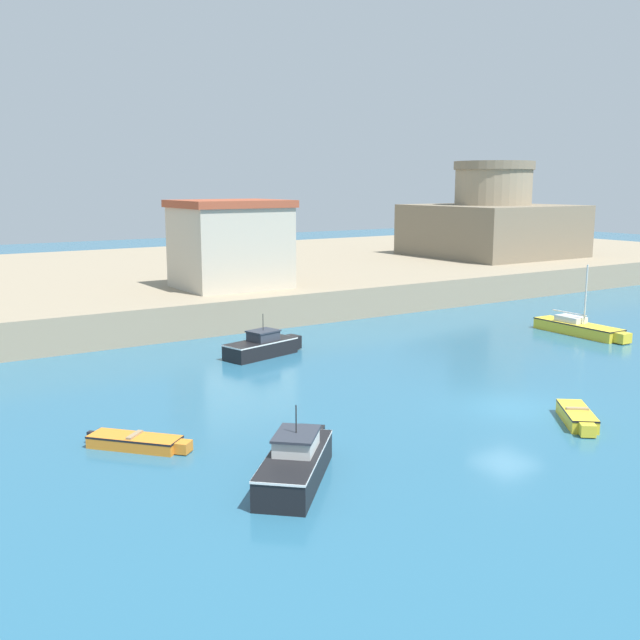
{
  "coord_description": "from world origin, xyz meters",
  "views": [
    {
      "loc": [
        -23.02,
        -20.83,
        9.24
      ],
      "look_at": [
        -1.45,
        12.09,
        2.0
      ],
      "focal_mm": 42.0,
      "sensor_mm": 36.0,
      "label": 1
    }
  ],
  "objects_px": {
    "motorboat_black_3": "(263,346)",
    "harbor_shed_near_wharf": "(230,244)",
    "dinghy_yellow_1": "(577,416)",
    "motorboat_black_0": "(296,462)",
    "sailboat_yellow_2": "(579,328)",
    "fortress": "(492,223)",
    "dinghy_orange_4": "(137,441)"
  },
  "relations": [
    {
      "from": "motorboat_black_0",
      "to": "dinghy_orange_4",
      "type": "xyz_separation_m",
      "value": [
        -3.18,
        5.56,
        -0.36
      ]
    },
    {
      "from": "dinghy_yellow_1",
      "to": "dinghy_orange_4",
      "type": "relative_size",
      "value": 0.92
    },
    {
      "from": "motorboat_black_0",
      "to": "fortress",
      "type": "height_order",
      "value": "fortress"
    },
    {
      "from": "motorboat_black_0",
      "to": "motorboat_black_3",
      "type": "height_order",
      "value": "motorboat_black_0"
    },
    {
      "from": "fortress",
      "to": "harbor_shed_near_wharf",
      "type": "bearing_deg",
      "value": -168.42
    },
    {
      "from": "motorboat_black_3",
      "to": "fortress",
      "type": "height_order",
      "value": "fortress"
    },
    {
      "from": "dinghy_yellow_1",
      "to": "motorboat_black_3",
      "type": "distance_m",
      "value": 17.47
    },
    {
      "from": "motorboat_black_3",
      "to": "dinghy_orange_4",
      "type": "xyz_separation_m",
      "value": [
        -10.65,
        -10.1,
        -0.3
      ]
    },
    {
      "from": "dinghy_yellow_1",
      "to": "motorboat_black_3",
      "type": "height_order",
      "value": "motorboat_black_3"
    },
    {
      "from": "harbor_shed_near_wharf",
      "to": "motorboat_black_0",
      "type": "bearing_deg",
      "value": -112.73
    },
    {
      "from": "motorboat_black_0",
      "to": "sailboat_yellow_2",
      "type": "relative_size",
      "value": 0.75
    },
    {
      "from": "dinghy_yellow_1",
      "to": "sailboat_yellow_2",
      "type": "relative_size",
      "value": 0.47
    },
    {
      "from": "motorboat_black_3",
      "to": "harbor_shed_near_wharf",
      "type": "xyz_separation_m",
      "value": [
        3.99,
        11.67,
        4.57
      ]
    },
    {
      "from": "dinghy_orange_4",
      "to": "fortress",
      "type": "xyz_separation_m",
      "value": [
        46.64,
        28.34,
        5.1
      ]
    },
    {
      "from": "motorboat_black_0",
      "to": "sailboat_yellow_2",
      "type": "xyz_separation_m",
      "value": [
        26.61,
        10.06,
        -0.18
      ]
    },
    {
      "from": "harbor_shed_near_wharf",
      "to": "motorboat_black_3",
      "type": "bearing_deg",
      "value": -108.85
    },
    {
      "from": "fortress",
      "to": "harbor_shed_near_wharf",
      "type": "height_order",
      "value": "fortress"
    },
    {
      "from": "dinghy_yellow_1",
      "to": "harbor_shed_near_wharf",
      "type": "bearing_deg",
      "value": 91.33
    },
    {
      "from": "motorboat_black_0",
      "to": "sailboat_yellow_2",
      "type": "height_order",
      "value": "sailboat_yellow_2"
    },
    {
      "from": "motorboat_black_3",
      "to": "dinghy_yellow_1",
      "type": "bearing_deg",
      "value": -74.57
    },
    {
      "from": "sailboat_yellow_2",
      "to": "motorboat_black_0",
      "type": "bearing_deg",
      "value": -159.3
    },
    {
      "from": "dinghy_orange_4",
      "to": "dinghy_yellow_1",
      "type": "bearing_deg",
      "value": -23.77
    },
    {
      "from": "motorboat_black_0",
      "to": "motorboat_black_3",
      "type": "distance_m",
      "value": 17.35
    },
    {
      "from": "motorboat_black_0",
      "to": "harbor_shed_near_wharf",
      "type": "xyz_separation_m",
      "value": [
        11.45,
        27.34,
        4.51
      ]
    },
    {
      "from": "motorboat_black_3",
      "to": "fortress",
      "type": "xyz_separation_m",
      "value": [
        35.99,
        18.23,
        4.81
      ]
    },
    {
      "from": "dinghy_yellow_1",
      "to": "harbor_shed_near_wharf",
      "type": "relative_size",
      "value": 0.42
    },
    {
      "from": "motorboat_black_0",
      "to": "motorboat_black_3",
      "type": "xyz_separation_m",
      "value": [
        7.47,
        15.66,
        -0.06
      ]
    },
    {
      "from": "dinghy_yellow_1",
      "to": "fortress",
      "type": "height_order",
      "value": "fortress"
    },
    {
      "from": "fortress",
      "to": "sailboat_yellow_2",
      "type": "bearing_deg",
      "value": -125.24
    },
    {
      "from": "motorboat_black_0",
      "to": "fortress",
      "type": "relative_size",
      "value": 0.36
    },
    {
      "from": "motorboat_black_0",
      "to": "fortress",
      "type": "bearing_deg",
      "value": 37.96
    },
    {
      "from": "motorboat_black_0",
      "to": "sailboat_yellow_2",
      "type": "bearing_deg",
      "value": 20.7
    }
  ]
}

